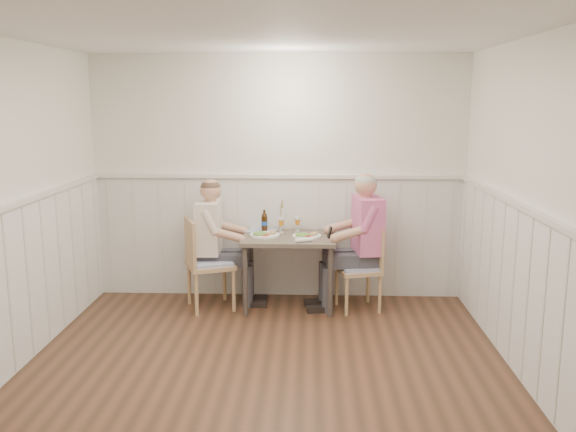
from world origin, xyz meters
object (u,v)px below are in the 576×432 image
(diner_cream, at_px, (213,252))
(grass_vase, at_px, (280,216))
(dining_table, at_px, (289,246))
(beer_bottle, at_px, (264,222))
(man_in_pink, at_px, (363,251))
(chair_right, at_px, (363,265))
(chair_left, at_px, (205,260))

(diner_cream, bearing_deg, grass_vase, 16.65)
(dining_table, bearing_deg, beer_bottle, 140.27)
(diner_cream, relative_size, grass_vase, 3.80)
(man_in_pink, bearing_deg, chair_right, -85.65)
(chair_left, relative_size, beer_bottle, 4.07)
(chair_left, bearing_deg, chair_right, 1.80)
(dining_table, bearing_deg, man_in_pink, 0.22)
(dining_table, relative_size, man_in_pink, 0.66)
(chair_left, xyz_separation_m, diner_cream, (0.06, 0.15, 0.05))
(man_in_pink, relative_size, diner_cream, 1.06)
(chair_left, height_order, diner_cream, diner_cream)
(chair_right, bearing_deg, chair_left, -178.20)
(dining_table, height_order, chair_left, chair_left)
(dining_table, bearing_deg, chair_left, -173.58)
(chair_left, xyz_separation_m, man_in_pink, (1.62, 0.10, 0.09))
(grass_vase, bearing_deg, beer_bottle, -167.56)
(chair_right, height_order, man_in_pink, man_in_pink)
(diner_cream, xyz_separation_m, grass_vase, (0.69, 0.21, 0.34))
(dining_table, distance_m, diner_cream, 0.80)
(chair_right, height_order, chair_left, chair_left)
(dining_table, bearing_deg, diner_cream, 176.26)
(dining_table, distance_m, chair_left, 0.87)
(grass_vase, bearing_deg, man_in_pink, -16.37)
(diner_cream, distance_m, grass_vase, 0.79)
(chair_left, bearing_deg, beer_bottle, 28.30)
(dining_table, bearing_deg, chair_right, -3.39)
(chair_right, xyz_separation_m, beer_bottle, (-1.03, 0.27, 0.38))
(man_in_pink, height_order, grass_vase, man_in_pink)
(chair_right, relative_size, diner_cream, 0.64)
(chair_right, distance_m, chair_left, 1.62)
(chair_left, xyz_separation_m, beer_bottle, (0.59, 0.32, 0.34))
(chair_left, relative_size, grass_vase, 2.66)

